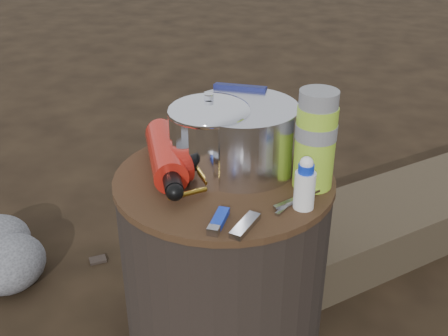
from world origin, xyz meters
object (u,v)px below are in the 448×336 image
(camping_pot, at_px, (209,136))
(fuel_bottle, at_px, (166,155))
(travel_mug, at_px, (298,132))
(stump, at_px, (224,258))
(thermos, at_px, (315,140))

(camping_pot, height_order, fuel_bottle, camping_pot)
(camping_pot, xyz_separation_m, travel_mug, (0.18, 0.15, -0.03))
(stump, xyz_separation_m, fuel_bottle, (-0.14, -0.00, 0.27))
(fuel_bottle, bearing_deg, camping_pot, -19.23)
(camping_pot, xyz_separation_m, fuel_bottle, (-0.10, -0.01, -0.05))
(stump, bearing_deg, camping_pot, 162.36)
(thermos, xyz_separation_m, travel_mug, (-0.06, 0.14, -0.05))
(stump, bearing_deg, travel_mug, 49.05)
(fuel_bottle, distance_m, thermos, 0.34)
(fuel_bottle, bearing_deg, thermos, -24.10)
(thermos, relative_size, travel_mug, 1.81)
(fuel_bottle, xyz_separation_m, thermos, (0.33, 0.02, 0.07))
(travel_mug, bearing_deg, fuel_bottle, -149.60)
(camping_pot, height_order, thermos, thermos)
(camping_pot, bearing_deg, thermos, 1.38)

